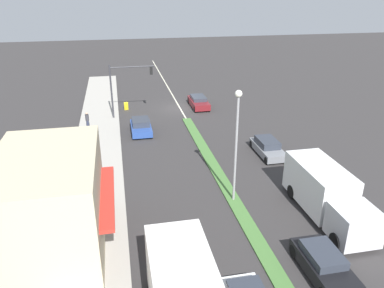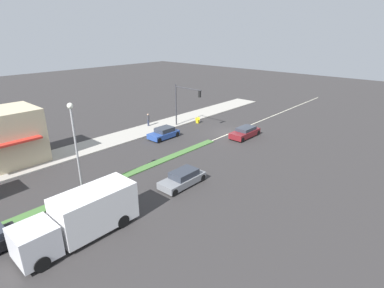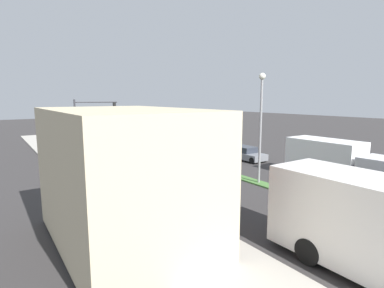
{
  "view_description": "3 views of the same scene",
  "coord_description": "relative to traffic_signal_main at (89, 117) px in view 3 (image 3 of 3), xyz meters",
  "views": [
    {
      "loc": [
        6.94,
        40.87,
        13.1
      ],
      "look_at": [
        1.37,
        13.65,
        1.28
      ],
      "focal_mm": 35.0,
      "sensor_mm": 36.0,
      "label": 1
    },
    {
      "loc": [
        -20.79,
        30.43,
        12.3
      ],
      "look_at": [
        -1.76,
        9.34,
        1.58
      ],
      "focal_mm": 28.0,
      "sensor_mm": 36.0,
      "label": 2
    },
    {
      "loc": [
        15.12,
        34.44,
        5.83
      ],
      "look_at": [
        -1.75,
        9.94,
        1.28
      ],
      "focal_mm": 28.0,
      "sensor_mm": 36.0,
      "label": 3
    }
  ],
  "objects": [
    {
      "name": "pedestrian",
      "position": [
        3.9,
        2.95,
        -2.88
      ],
      "size": [
        0.34,
        0.34,
        1.71
      ],
      "color": "#282D42",
      "rests_on": "sidewalk_right"
    },
    {
      "name": "street_lamp",
      "position": [
        -6.12,
        18.33,
        0.88
      ],
      "size": [
        0.44,
        0.44,
        7.37
      ],
      "color": "gray",
      "rests_on": "median_strip"
    },
    {
      "name": "suv_grey",
      "position": [
        -11.12,
        11.84,
        -3.29
      ],
      "size": [
        1.78,
        4.24,
        1.29
      ],
      "color": "slate",
      "rests_on": "ground"
    },
    {
      "name": "sidewalk_right",
      "position": [
        2.88,
        16.25,
        -3.84
      ],
      "size": [
        4.0,
        73.0,
        0.12
      ],
      "primitive_type": "cube",
      "color": "#A8A399",
      "rests_on": "ground"
    },
    {
      "name": "warning_aframe_sign",
      "position": [
        -0.03,
        -2.81,
        -3.47
      ],
      "size": [
        0.45,
        0.53,
        0.84
      ],
      "color": "yellow",
      "rests_on": "ground"
    },
    {
      "name": "median_strip",
      "position": [
        -6.12,
        24.75,
        -3.85
      ],
      "size": [
        0.9,
        46.0,
        0.1
      ],
      "primitive_type": "cube",
      "color": "#477538",
      "rests_on": "ground"
    },
    {
      "name": "sedan_maroon",
      "position": [
        -8.32,
        -2.21,
        -3.28
      ],
      "size": [
        1.82,
        4.41,
        1.26
      ],
      "color": "maroon",
      "rests_on": "ground"
    },
    {
      "name": "ground_plane",
      "position": [
        -6.12,
        15.75,
        -3.9
      ],
      "size": [
        160.0,
        160.0,
        0.0
      ],
      "primitive_type": "plane",
      "color": "#333030"
    },
    {
      "name": "building_corner_store",
      "position": [
        4.63,
        21.06,
        -1.13
      ],
      "size": [
        5.76,
        8.06,
        5.31
      ],
      "color": "#C6B793",
      "rests_on": "sidewalk_right"
    },
    {
      "name": "coupe_blue",
      "position": [
        -1.12,
        4.74,
        -3.27
      ],
      "size": [
        1.89,
        3.81,
        1.33
      ],
      "color": "#284793",
      "rests_on": "ground"
    },
    {
      "name": "traffic_signal_main",
      "position": [
        0.0,
        0.0,
        0.0
      ],
      "size": [
        4.59,
        0.34,
        5.6
      ],
      "color": "#333338",
      "rests_on": "sidewalk_right"
    },
    {
      "name": "lane_marking_center",
      "position": [
        -6.12,
        -2.25,
        -3.9
      ],
      "size": [
        0.16,
        60.0,
        0.01
      ],
      "primitive_type": "cube",
      "color": "beige",
      "rests_on": "ground"
    },
    {
      "name": "delivery_truck",
      "position": [
        -11.12,
        20.92,
        -2.43
      ],
      "size": [
        2.44,
        7.5,
        2.87
      ],
      "color": "silver",
      "rests_on": "ground"
    }
  ]
}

